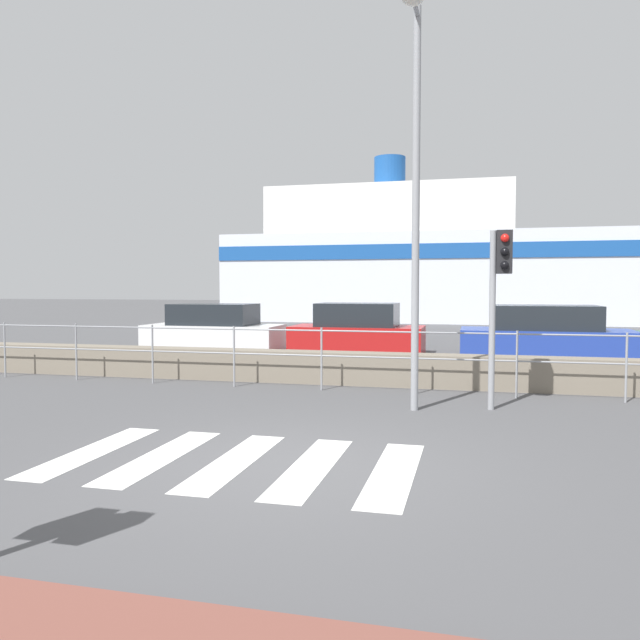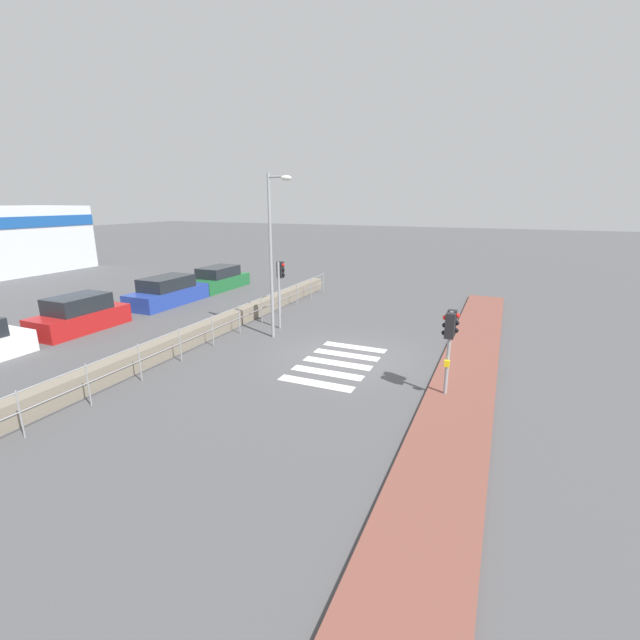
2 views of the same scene
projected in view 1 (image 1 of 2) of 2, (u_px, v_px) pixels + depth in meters
The scene contains 10 objects.
ground_plane at pixel (293, 466), 6.85m from camera, with size 160.00×160.00×0.00m, color #4C4C4F.
crosswalk at pixel (234, 461), 7.02m from camera, with size 4.05×2.40×0.01m.
seawall at pixel (375, 369), 12.48m from camera, with size 21.67×0.55×0.64m.
harbor_fence at pixel (368, 350), 11.60m from camera, with size 19.54×0.04×1.20m.
traffic_light_far at pixel (500, 279), 9.84m from camera, with size 0.34×0.32×2.85m.
streetlamp at pixel (415, 163), 9.57m from camera, with size 0.32×1.01×6.30m.
ferry_boat at pixel (430, 264), 35.72m from camera, with size 24.44×6.37×9.44m.
parked_car_white at pixel (214, 330), 19.31m from camera, with size 4.19×1.77×1.44m.
parked_car_red at pixel (357, 332), 18.22m from camera, with size 3.83×1.74×1.49m.
parked_car_blue at pixel (546, 336), 16.97m from camera, with size 4.52×1.86×1.46m.
Camera 1 is at (1.92, -6.48, 1.97)m, focal length 35.00 mm.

